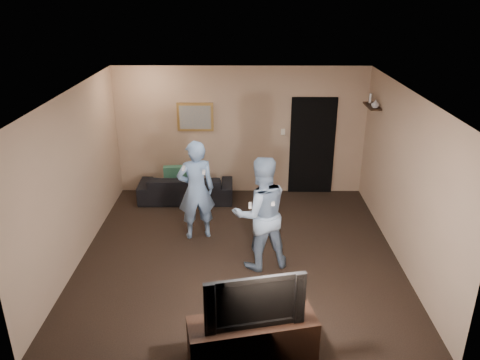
{
  "coord_description": "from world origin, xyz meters",
  "views": [
    {
      "loc": [
        0.07,
        -6.55,
        3.98
      ],
      "look_at": [
        0.01,
        0.3,
        1.15
      ],
      "focal_mm": 35.0,
      "sensor_mm": 36.0,
      "label": 1
    }
  ],
  "objects_px": {
    "sofa": "(186,187)",
    "wii_player_left": "(196,190)",
    "television": "(253,297)",
    "tv_console": "(252,339)",
    "wii_player_right": "(261,213)"
  },
  "relations": [
    {
      "from": "tv_console",
      "to": "wii_player_left",
      "type": "relative_size",
      "value": 0.85
    },
    {
      "from": "sofa",
      "to": "wii_player_left",
      "type": "bearing_deg",
      "value": 102.89
    },
    {
      "from": "sofa",
      "to": "wii_player_right",
      "type": "relative_size",
      "value": 1.05
    },
    {
      "from": "sofa",
      "to": "television",
      "type": "height_order",
      "value": "television"
    },
    {
      "from": "sofa",
      "to": "wii_player_left",
      "type": "height_order",
      "value": "wii_player_left"
    },
    {
      "from": "tv_console",
      "to": "wii_player_left",
      "type": "distance_m",
      "value": 3.05
    },
    {
      "from": "tv_console",
      "to": "wii_player_right",
      "type": "height_order",
      "value": "wii_player_right"
    },
    {
      "from": "sofa",
      "to": "television",
      "type": "xyz_separation_m",
      "value": [
        1.26,
        -4.33,
        0.56
      ]
    },
    {
      "from": "tv_console",
      "to": "wii_player_left",
      "type": "bearing_deg",
      "value": 95.23
    },
    {
      "from": "tv_console",
      "to": "wii_player_left",
      "type": "xyz_separation_m",
      "value": [
        -0.9,
        2.85,
        0.61
      ]
    },
    {
      "from": "television",
      "to": "sofa",
      "type": "bearing_deg",
      "value": 94.0
    },
    {
      "from": "sofa",
      "to": "wii_player_left",
      "type": "relative_size",
      "value": 1.08
    },
    {
      "from": "sofa",
      "to": "wii_player_left",
      "type": "distance_m",
      "value": 1.64
    },
    {
      "from": "sofa",
      "to": "wii_player_right",
      "type": "distance_m",
      "value": 2.84
    },
    {
      "from": "wii_player_left",
      "to": "tv_console",
      "type": "bearing_deg",
      "value": -72.51
    }
  ]
}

